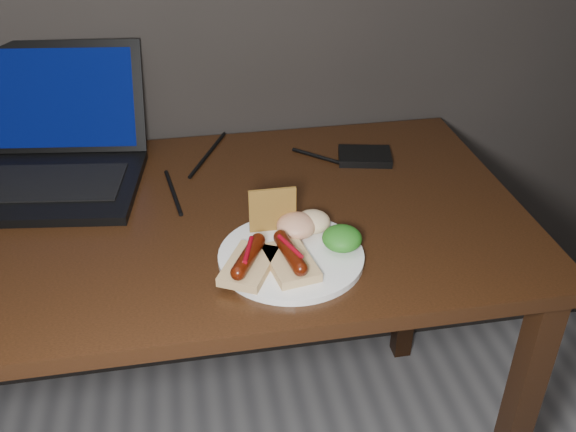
# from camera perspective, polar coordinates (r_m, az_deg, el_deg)

# --- Properties ---
(desk) EXTENTS (1.40, 0.70, 0.75)m
(desk) POSITION_cam_1_polar(r_m,az_deg,el_deg) (1.30, -10.78, -3.48)
(desk) COLOR #351B0D
(desk) RESTS_ON ground
(laptop) EXTENTS (0.46, 0.42, 0.25)m
(laptop) POSITION_cam_1_polar(r_m,az_deg,el_deg) (1.43, -21.15, 5.08)
(laptop) COLOR black
(laptop) RESTS_ON desk
(hard_drive) EXTENTS (0.13, 0.11, 0.02)m
(hard_drive) POSITION_cam_1_polar(r_m,az_deg,el_deg) (1.44, 6.84, 5.29)
(hard_drive) COLOR black
(hard_drive) RESTS_ON desk
(desk_cables) EXTENTS (0.84, 0.35, 0.01)m
(desk_cables) POSITION_cam_1_polar(r_m,az_deg,el_deg) (1.38, -11.67, 3.40)
(desk_cables) COLOR black
(desk_cables) RESTS_ON desk
(plate) EXTENTS (0.29, 0.29, 0.01)m
(plate) POSITION_cam_1_polar(r_m,az_deg,el_deg) (1.11, 0.27, -3.60)
(plate) COLOR white
(plate) RESTS_ON desk
(bread_sausage_left) EXTENTS (0.12, 0.13, 0.04)m
(bread_sausage_left) POSITION_cam_1_polar(r_m,az_deg,el_deg) (1.06, -3.52, -4.08)
(bread_sausage_left) COLOR #D7C47E
(bread_sausage_left) RESTS_ON plate
(bread_sausage_center) EXTENTS (0.09, 0.13, 0.04)m
(bread_sausage_center) POSITION_cam_1_polar(r_m,az_deg,el_deg) (1.07, 0.19, -3.77)
(bread_sausage_center) COLOR #D7C47E
(bread_sausage_center) RESTS_ON plate
(crispbread) EXTENTS (0.09, 0.01, 0.08)m
(crispbread) POSITION_cam_1_polar(r_m,az_deg,el_deg) (1.15, -1.38, 0.55)
(crispbread) COLOR #AE792F
(crispbread) RESTS_ON plate
(salad_greens) EXTENTS (0.07, 0.07, 0.04)m
(salad_greens) POSITION_cam_1_polar(r_m,az_deg,el_deg) (1.11, 4.82, -1.99)
(salad_greens) COLOR #1B5210
(salad_greens) RESTS_ON plate
(salsa_mound) EXTENTS (0.07, 0.07, 0.04)m
(salsa_mound) POSITION_cam_1_polar(r_m,az_deg,el_deg) (1.14, 0.76, -0.86)
(salsa_mound) COLOR #A11810
(salsa_mound) RESTS_ON plate
(coleslaw_mound) EXTENTS (0.06, 0.06, 0.04)m
(coleslaw_mound) POSITION_cam_1_polar(r_m,az_deg,el_deg) (1.16, 2.21, -0.49)
(coleslaw_mound) COLOR silver
(coleslaw_mound) RESTS_ON plate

